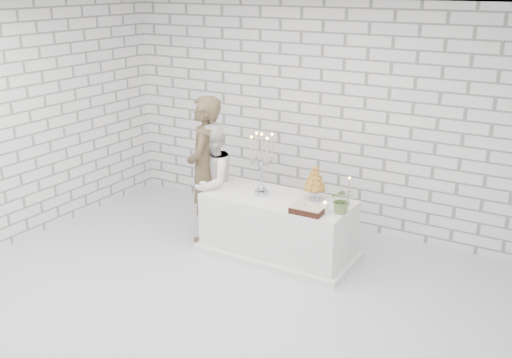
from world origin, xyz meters
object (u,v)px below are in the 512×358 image
object	(u,v)px
cake_table	(278,226)
groom	(205,169)
croquembouche	(315,182)
bride	(211,183)
candelabra	(262,164)

from	to	relation	value
cake_table	groom	distance (m)	1.20
groom	croquembouche	size ratio (longest dim) A/B	4.30
bride	candelabra	world-z (taller)	bride
cake_table	candelabra	world-z (taller)	candelabra
candelabra	croquembouche	distance (m)	0.67
cake_table	groom	size ratio (longest dim) A/B	0.96
croquembouche	bride	bearing A→B (deg)	-172.73
cake_table	groom	xyz separation A→B (m)	(-1.05, -0.02, 0.56)
candelabra	cake_table	bearing A→B (deg)	3.29
croquembouche	candelabra	bearing A→B (deg)	-164.80
cake_table	bride	xyz separation A→B (m)	(-0.97, -0.02, 0.39)
cake_table	croquembouche	distance (m)	0.73
bride	candelabra	bearing A→B (deg)	79.71
candelabra	croquembouche	xyz separation A→B (m)	(0.62, 0.17, -0.17)
cake_table	croquembouche	world-z (taller)	croquembouche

